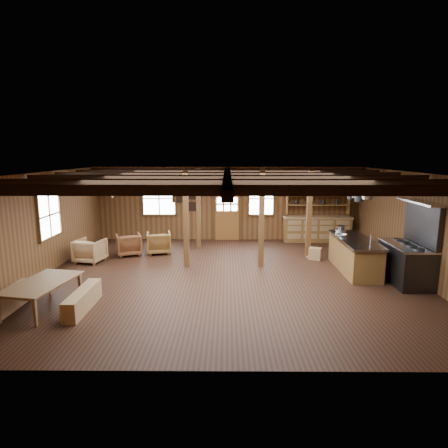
# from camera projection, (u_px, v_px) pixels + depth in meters

# --- Properties ---
(room) EXTENTS (10.04, 9.04, 2.84)m
(room) POSITION_uv_depth(u_px,v_px,m) (227.00, 226.00, 9.89)
(room) COLOR black
(room) RESTS_ON ground
(ceiling_joists) EXTENTS (9.80, 8.82, 0.18)m
(ceiling_joists) POSITION_uv_depth(u_px,v_px,m) (227.00, 177.00, 9.83)
(ceiling_joists) COLOR black
(ceiling_joists) RESTS_ON ceiling
(timber_posts) EXTENTS (3.95, 2.35, 2.80)m
(timber_posts) POSITION_uv_depth(u_px,v_px,m) (243.00, 214.00, 11.93)
(timber_posts) COLOR #4C3115
(timber_posts) RESTS_ON floor
(back_door) EXTENTS (1.02, 0.08, 2.15)m
(back_door) POSITION_uv_depth(u_px,v_px,m) (227.00, 217.00, 14.36)
(back_door) COLOR brown
(back_door) RESTS_ON floor
(window_back_left) EXTENTS (1.32, 0.06, 1.32)m
(window_back_left) POSITION_uv_depth(u_px,v_px,m) (159.00, 199.00, 14.26)
(window_back_left) COLOR white
(window_back_left) RESTS_ON wall_back
(window_back_right) EXTENTS (1.02, 0.06, 1.32)m
(window_back_right) POSITION_uv_depth(u_px,v_px,m) (261.00, 199.00, 14.23)
(window_back_right) COLOR white
(window_back_right) RESTS_ON wall_back
(window_left) EXTENTS (0.14, 1.24, 1.32)m
(window_left) POSITION_uv_depth(u_px,v_px,m) (49.00, 215.00, 10.39)
(window_left) COLOR white
(window_left) RESTS_ON wall_back
(notice_boards) EXTENTS (1.08, 0.03, 0.90)m
(notice_boards) POSITION_uv_depth(u_px,v_px,m) (188.00, 198.00, 14.24)
(notice_boards) COLOR beige
(notice_boards) RESTS_ON wall_back
(back_counter) EXTENTS (2.55, 0.60, 2.45)m
(back_counter) POSITION_uv_depth(u_px,v_px,m) (317.00, 226.00, 14.15)
(back_counter) COLOR brown
(back_counter) RESTS_ON floor
(pendant_lamps) EXTENTS (1.86, 2.36, 0.66)m
(pendant_lamps) POSITION_uv_depth(u_px,v_px,m) (149.00, 190.00, 10.74)
(pendant_lamps) COLOR #2C2B2E
(pendant_lamps) RESTS_ON ceiling
(pot_rack) EXTENTS (0.39, 3.00, 0.45)m
(pot_rack) POSITION_uv_depth(u_px,v_px,m) (348.00, 192.00, 9.98)
(pot_rack) COLOR #2C2B2E
(pot_rack) RESTS_ON ceiling
(kitchen_island) EXTENTS (0.90, 2.51, 1.20)m
(kitchen_island) POSITION_uv_depth(u_px,v_px,m) (354.00, 254.00, 10.58)
(kitchen_island) COLOR brown
(kitchen_island) RESTS_ON floor
(step_stool) EXTENTS (0.50, 0.43, 0.37)m
(step_stool) POSITION_uv_depth(u_px,v_px,m) (315.00, 254.00, 11.77)
(step_stool) COLOR olive
(step_stool) RESTS_ON floor
(commercial_range) EXTENTS (0.88, 1.72, 2.13)m
(commercial_range) POSITION_uv_depth(u_px,v_px,m) (409.00, 257.00, 9.55)
(commercial_range) COLOR #2C2B2E
(commercial_range) RESTS_ON floor
(dining_table) EXTENTS (1.25, 1.87, 0.61)m
(dining_table) POSITION_uv_depth(u_px,v_px,m) (44.00, 296.00, 7.97)
(dining_table) COLOR olive
(dining_table) RESTS_ON floor
(bench_wall) EXTENTS (0.29, 1.56, 0.43)m
(bench_wall) POSITION_uv_depth(u_px,v_px,m) (10.00, 300.00, 7.99)
(bench_wall) COLOR olive
(bench_wall) RESTS_ON floor
(bench_aisle) EXTENTS (0.29, 1.56, 0.43)m
(bench_aisle) POSITION_uv_depth(u_px,v_px,m) (83.00, 300.00, 7.98)
(bench_aisle) COLOR olive
(bench_aisle) RESTS_ON floor
(armchair_a) EXTENTS (0.99, 1.00, 0.71)m
(armchair_a) POSITION_uv_depth(u_px,v_px,m) (129.00, 244.00, 12.26)
(armchair_a) COLOR brown
(armchair_a) RESTS_ON floor
(armchair_b) EXTENTS (0.91, 0.92, 0.72)m
(armchair_b) POSITION_uv_depth(u_px,v_px,m) (159.00, 243.00, 12.49)
(armchair_b) COLOR brown
(armchair_b) RESTS_ON floor
(armchair_c) EXTENTS (0.93, 0.95, 0.73)m
(armchair_c) POSITION_uv_depth(u_px,v_px,m) (90.00, 251.00, 11.45)
(armchair_c) COLOR olive
(armchair_c) RESTS_ON floor
(counter_pot) EXTENTS (0.29, 0.29, 0.18)m
(counter_pot) POSITION_uv_depth(u_px,v_px,m) (341.00, 228.00, 11.46)
(counter_pot) COLOR #ADAFB4
(counter_pot) RESTS_ON kitchen_island
(bowl) EXTENTS (0.35, 0.35, 0.07)m
(bowl) POSITION_uv_depth(u_px,v_px,m) (342.00, 235.00, 10.76)
(bowl) COLOR silver
(bowl) RESTS_ON kitchen_island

